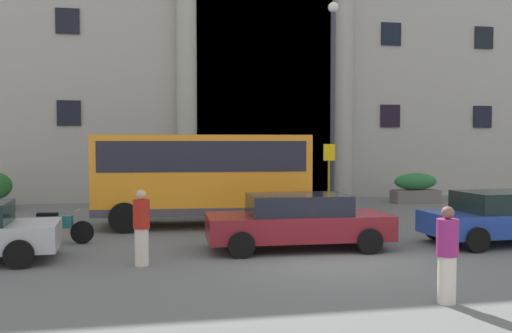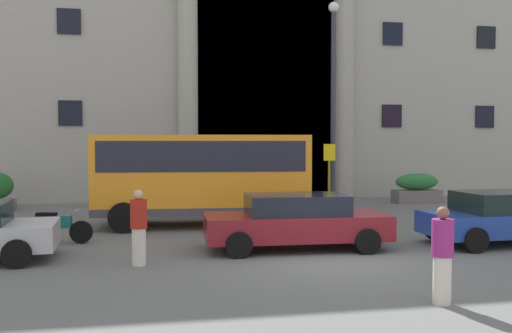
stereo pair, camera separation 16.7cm
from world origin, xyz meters
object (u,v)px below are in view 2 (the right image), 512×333
Objects in this scene: parked_estate_mid at (296,221)px; scooter_by_planter at (503,214)px; motorcycle_near_kerb at (301,220)px; motorcycle_far_end at (52,226)px; orange_minibus at (202,172)px; hedge_planter_west at (253,187)px; bus_stop_sign at (329,171)px; pedestrian_child_trailing at (442,255)px; hedge_planter_east at (417,189)px; pedestrian_man_crossing at (139,227)px; hedge_planter_entrance_left at (134,189)px; lamppost_plaza_centre at (333,91)px; parked_sedan_far at (501,217)px.

scooter_by_planter is (7.04, 1.89, -0.25)m from parked_estate_mid.
motorcycle_far_end is (-6.77, 0.03, 0.00)m from motorcycle_near_kerb.
motorcycle_far_end is (-4.19, -2.39, -1.26)m from orange_minibus.
scooter_by_planter is (6.39, -0.03, 0.00)m from motorcycle_near_kerb.
scooter_by_planter is (6.36, -7.60, -0.31)m from hedge_planter_west.
pedestrian_child_trailing is at bearing -98.77° from bus_stop_sign.
parked_estate_mid is at bearing -94.07° from hedge_planter_west.
bus_stop_sign is at bearing -148.30° from hedge_planter_east.
pedestrian_man_crossing is (-6.69, -7.16, -0.77)m from bus_stop_sign.
parked_estate_mid is (-2.86, -6.05, -0.89)m from bus_stop_sign.
motorcycle_near_kerb is at bearing -58.00° from hedge_planter_entrance_left.
bus_stop_sign is 1.52× the size of hedge_planter_entrance_left.
bus_stop_sign is at bearing 66.95° from parked_estate_mid.
bus_stop_sign is 1.28× the size of motorcycle_far_end.
lamppost_plaza_centre is (-4.58, -2.22, 3.96)m from hedge_planter_east.
scooter_by_planter is at bearing -4.19° from motorcycle_near_kerb.
scooter_by_planter is (1.58, 2.22, -0.25)m from parked_sedan_far.
bus_stop_sign is 1.19× the size of hedge_planter_west.
pedestrian_child_trailing is at bearing -35.78° from motorcycle_far_end.
bus_stop_sign reaches higher than motorcycle_near_kerb.
lamppost_plaza_centre is at bearing 66.83° from parked_estate_mid.
parked_estate_mid is (1.93, -4.34, -1.00)m from orange_minibus.
parked_sedan_far reaches higher than hedge_planter_east.
parked_sedan_far is 11.80m from motorcycle_far_end.
hedge_planter_entrance_left is 9.09m from motorcycle_near_kerb.
pedestrian_man_crossing is 0.21× the size of lamppost_plaza_centre.
hedge_planter_west is 1.28× the size of hedge_planter_entrance_left.
hedge_planter_east reaches higher than motorcycle_near_kerb.
pedestrian_man_crossing is (0.33, -10.74, 0.05)m from hedge_planter_entrance_left.
orange_minibus is 5.84m from pedestrian_man_crossing.
hedge_planter_entrance_left is 7.92m from motorcycle_far_end.
motorcycle_far_end is at bearing 164.50° from parked_estate_mid.
hedge_planter_east is 10.22m from motorcycle_near_kerb.
motorcycle_near_kerb is (2.58, -2.42, -1.26)m from orange_minibus.
hedge_planter_east is at bearing 70.90° from scooter_by_planter.
motorcycle_near_kerb is at bearing 73.47° from parked_estate_mid.
pedestrian_man_crossing is 6.33m from pedestrian_child_trailing.
bus_stop_sign is 7.92m from hedge_planter_entrance_left.
orange_minibus is 6.50m from lamppost_plaza_centre.
hedge_planter_entrance_left is 0.42× the size of parked_sedan_far.
pedestrian_child_trailing is at bearing -63.65° from pedestrian_man_crossing.
parked_sedan_far is at bearing -67.81° from bus_stop_sign.
hedge_planter_east is 1.03× the size of scooter_by_planter.
bus_stop_sign is 1.26× the size of hedge_planter_east.
bus_stop_sign is 3.14m from lamppost_plaza_centre.
hedge_planter_west reaches higher than parked_estate_mid.
parked_estate_mid is 2.83× the size of pedestrian_child_trailing.
pedestrian_man_crossing is at bearing -149.83° from motorcycle_near_kerb.
orange_minibus is 1.47× the size of parked_estate_mid.
hedge_planter_east is at bearing 31.70° from bus_stop_sign.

